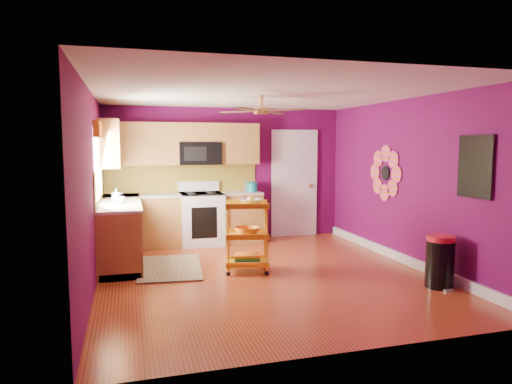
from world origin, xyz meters
name	(u,v)px	position (x,y,z in m)	size (l,w,h in m)	color
ground	(265,274)	(0.00, 0.00, 0.00)	(5.00, 5.00, 0.00)	maroon
room_envelope	(267,158)	(0.03, 0.00, 1.63)	(4.54, 5.04, 2.52)	#5C0A48
lower_cabinets	(158,226)	(-1.35, 1.82, 0.43)	(2.81, 2.31, 0.94)	brown
electric_range	(201,218)	(-0.55, 2.17, 0.48)	(0.76, 0.66, 1.13)	white
upper_cabinetry	(161,145)	(-1.24, 2.17, 1.80)	(2.80, 2.30, 1.26)	brown
left_window	(98,150)	(-2.22, 1.05, 1.74)	(0.08, 1.35, 1.08)	white
panel_door	(294,184)	(1.35, 2.47, 1.02)	(0.95, 0.11, 2.15)	white
right_wall_art	(421,171)	(2.23, -0.34, 1.44)	(0.04, 2.74, 1.04)	black
ceiling_fan	(261,110)	(0.00, 0.20, 2.29)	(1.01, 1.01, 0.26)	#BF8C3F
shag_rug	(171,268)	(-1.25, 0.67, 0.01)	(0.88, 1.44, 0.02)	black
rolling_cart	(248,233)	(-0.20, 0.19, 0.56)	(0.68, 0.56, 1.09)	yellow
trash_can	(440,262)	(1.98, -1.15, 0.33)	(0.38, 0.40, 0.67)	black
teal_kettle	(252,187)	(0.40, 2.14, 1.02)	(0.18, 0.18, 0.21)	#128087
toaster	(250,186)	(0.40, 2.29, 1.03)	(0.22, 0.15, 0.18)	beige
soap_bottle_a	(116,195)	(-2.00, 1.30, 1.04)	(0.09, 0.09, 0.20)	#EA3F72
soap_bottle_b	(116,196)	(-2.00, 1.30, 1.02)	(0.13, 0.13, 0.16)	white
counter_dish	(117,195)	(-2.01, 2.06, 0.97)	(0.24, 0.24, 0.06)	white
counter_cup	(121,200)	(-1.92, 1.08, 0.99)	(0.12, 0.12, 0.10)	white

